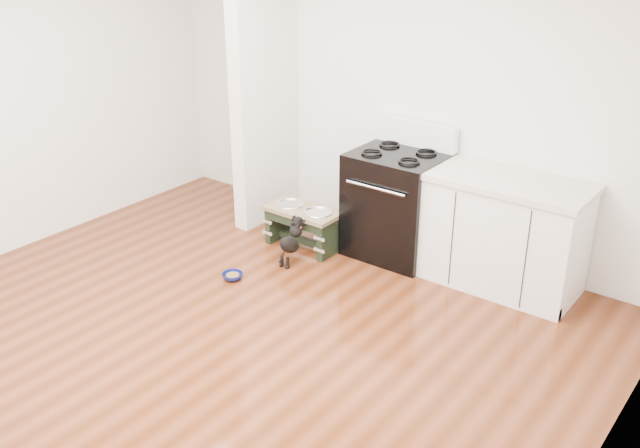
{
  "coord_description": "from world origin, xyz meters",
  "views": [
    {
      "loc": [
        3.14,
        -2.76,
        2.83
      ],
      "look_at": [
        -0.01,
        1.41,
        0.47
      ],
      "focal_mm": 40.0,
      "sensor_mm": 36.0,
      "label": 1
    }
  ],
  "objects": [
    {
      "name": "floor_bowl",
      "position": [
        -0.55,
        0.93,
        0.03
      ],
      "size": [
        0.21,
        0.21,
        0.05
      ],
      "rotation": [
        0.0,
        0.0,
        0.28
      ],
      "color": "#0C145A",
      "rests_on": "ground"
    },
    {
      "name": "cabinet_run",
      "position": [
        1.23,
        2.18,
        0.45
      ],
      "size": [
        1.24,
        0.64,
        0.91
      ],
      "color": "silver",
      "rests_on": "ground"
    },
    {
      "name": "ground",
      "position": [
        0.0,
        0.0,
        0.0
      ],
      "size": [
        5.0,
        5.0,
        0.0
      ],
      "primitive_type": "plane",
      "color": "#4A200D",
      "rests_on": "ground"
    },
    {
      "name": "oven_range",
      "position": [
        0.25,
        2.16,
        0.48
      ],
      "size": [
        0.76,
        0.69,
        1.14
      ],
      "color": "black",
      "rests_on": "ground"
    },
    {
      "name": "puppy",
      "position": [
        -0.35,
        1.45,
        0.22
      ],
      "size": [
        0.12,
        0.35,
        0.41
      ],
      "color": "black",
      "rests_on": "ground"
    },
    {
      "name": "room_shell",
      "position": [
        0.0,
        0.0,
        1.62
      ],
      "size": [
        5.0,
        5.0,
        5.0
      ],
      "color": "silver",
      "rests_on": "ground"
    },
    {
      "name": "dog_feeder",
      "position": [
        -0.47,
        1.76,
        0.26
      ],
      "size": [
        0.67,
        0.36,
        0.38
      ],
      "color": "black",
      "rests_on": "ground"
    },
    {
      "name": "partition_wall",
      "position": [
        -1.18,
        2.1,
        1.35
      ],
      "size": [
        0.15,
        0.8,
        2.7
      ],
      "primitive_type": "cube",
      "color": "silver",
      "rests_on": "ground"
    }
  ]
}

